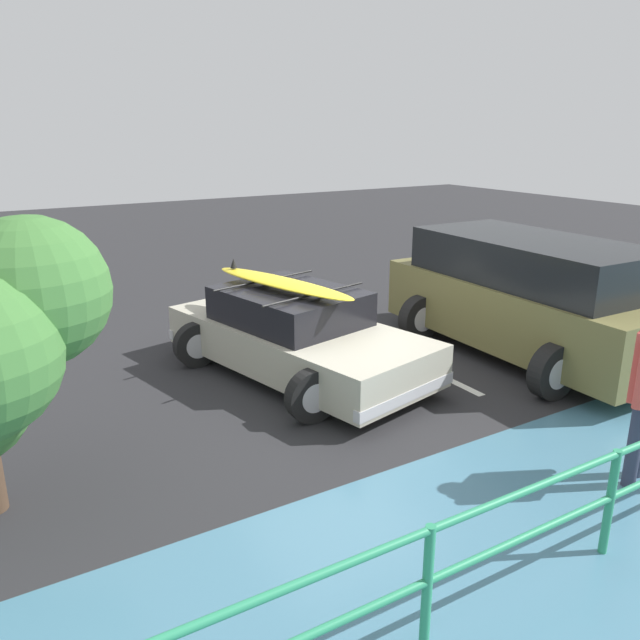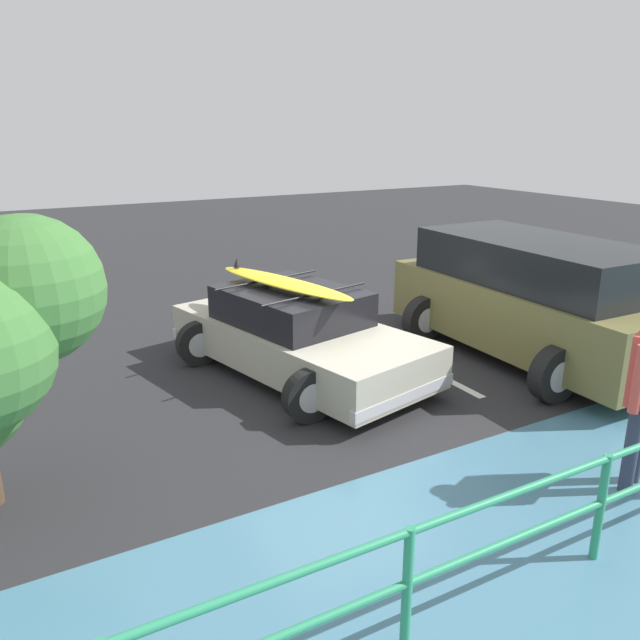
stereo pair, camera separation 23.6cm
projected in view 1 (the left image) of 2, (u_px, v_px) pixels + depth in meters
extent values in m
cube|color=#28282B|center=(342.00, 379.00, 8.61)|extent=(44.00, 44.00, 0.02)
cube|color=silver|center=(393.00, 352.00, 9.60)|extent=(0.12, 3.79, 0.00)
cube|color=#B7B29E|center=(298.00, 343.00, 8.64)|extent=(2.50, 4.22, 0.55)
cube|color=black|center=(290.00, 306.00, 8.60)|extent=(1.86, 2.17, 0.46)
cube|color=silver|center=(407.00, 395.00, 7.34)|extent=(1.71, 0.47, 0.14)
cube|color=silver|center=(218.00, 323.00, 10.03)|extent=(1.71, 0.47, 0.14)
cylinder|color=black|center=(406.00, 359.00, 8.40)|extent=(0.65, 0.18, 0.65)
cylinder|color=#B7B7BC|center=(406.00, 359.00, 8.40)|extent=(0.36, 0.19, 0.36)
cylinder|color=black|center=(312.00, 396.00, 7.26)|extent=(0.65, 0.18, 0.65)
cylinder|color=#B7B7BC|center=(312.00, 396.00, 7.26)|extent=(0.36, 0.19, 0.36)
cylinder|color=black|center=(288.00, 320.00, 10.10)|extent=(0.65, 0.18, 0.65)
cylinder|color=#B7B7BC|center=(288.00, 320.00, 10.10)|extent=(0.36, 0.19, 0.36)
cylinder|color=black|center=(196.00, 345.00, 8.96)|extent=(0.65, 0.18, 0.65)
cylinder|color=#B7B7BC|center=(196.00, 345.00, 8.96)|extent=(0.36, 0.19, 0.36)
cylinder|color=black|center=(315.00, 294.00, 8.16)|extent=(1.74, 0.41, 0.03)
cylinder|color=black|center=(265.00, 280.00, 8.88)|extent=(1.74, 0.41, 0.03)
ellipsoid|color=yellow|center=(282.00, 283.00, 8.49)|extent=(1.11, 2.65, 0.09)
cone|color=black|center=(234.00, 263.00, 9.16)|extent=(0.10, 0.10, 0.14)
cube|color=brown|center=(527.00, 310.00, 9.34)|extent=(1.97, 4.50, 0.91)
cube|color=black|center=(532.00, 260.00, 9.11)|extent=(1.80, 3.51, 0.63)
cylinder|color=black|center=(428.00, 273.00, 11.24)|extent=(0.66, 0.20, 0.65)
cylinder|color=black|center=(553.00, 372.00, 7.88)|extent=(0.72, 0.22, 0.72)
cylinder|color=#B7B7BC|center=(553.00, 372.00, 7.88)|extent=(0.40, 0.23, 0.40)
cylinder|color=black|center=(505.00, 302.00, 11.00)|extent=(0.72, 0.22, 0.72)
cylinder|color=#B7B7BC|center=(505.00, 302.00, 11.00)|extent=(0.40, 0.23, 0.40)
cylinder|color=black|center=(420.00, 318.00, 10.09)|extent=(0.72, 0.22, 0.72)
cylinder|color=#B7B7BC|center=(420.00, 318.00, 10.09)|extent=(0.40, 0.23, 0.40)
cylinder|color=#33384C|center=(635.00, 444.00, 5.91)|extent=(0.13, 0.13, 0.90)
cylinder|color=#2D9366|center=(610.00, 503.00, 4.96)|extent=(0.07, 0.07, 0.93)
cylinder|color=#2D9366|center=(427.00, 587.00, 4.05)|extent=(0.07, 0.07, 0.93)
sphere|color=#427A38|center=(32.00, 292.00, 5.36)|extent=(1.33, 1.33, 1.33)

